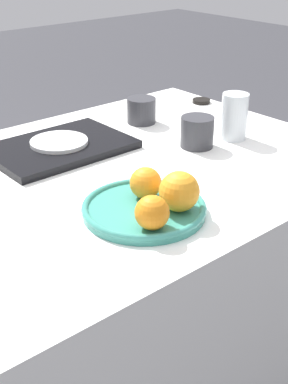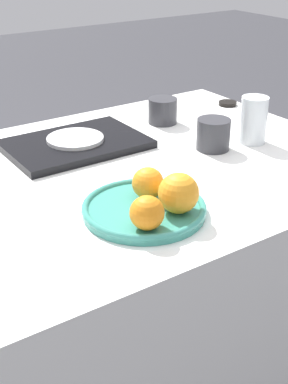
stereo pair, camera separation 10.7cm
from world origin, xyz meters
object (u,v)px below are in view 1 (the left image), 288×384
(fruit_platter, at_px, (144,209))
(cup_0, at_px, (141,111))
(orange_1, at_px, (152,213))
(orange_2, at_px, (179,191))
(side_plate, at_px, (59,142))
(soy_dish, at_px, (201,101))
(serving_tray, at_px, (59,147))
(water_glass, at_px, (234,116))
(cup_2, at_px, (197,132))
(orange_0, at_px, (146,183))

(fruit_platter, height_order, cup_0, cup_0)
(fruit_platter, distance_m, orange_1, 0.09)
(orange_2, bearing_deg, side_plate, 89.17)
(orange_1, height_order, soy_dish, orange_1)
(orange_2, height_order, serving_tray, orange_2)
(serving_tray, relative_size, cup_0, 4.20)
(serving_tray, height_order, side_plate, side_plate)
(cup_0, distance_m, soy_dish, 0.28)
(fruit_platter, relative_size, side_plate, 1.70)
(orange_2, relative_size, water_glass, 0.65)
(cup_0, bearing_deg, fruit_platter, -129.68)
(serving_tray, bearing_deg, cup_0, 5.87)
(orange_1, distance_m, cup_2, 0.47)
(side_plate, bearing_deg, serving_tray, 90.00)
(fruit_platter, bearing_deg, serving_tray, 82.55)
(orange_0, relative_size, serving_tray, 0.19)
(orange_0, distance_m, orange_2, 0.09)
(fruit_platter, height_order, serving_tray, fruit_platter)
(orange_0, distance_m, water_glass, 0.46)
(orange_0, xyz_separation_m, water_glass, (0.44, 0.14, 0.01))
(orange_2, distance_m, cup_2, 0.39)
(cup_2, height_order, soy_dish, cup_2)
(cup_0, bearing_deg, orange_2, -122.77)
(side_plate, relative_size, cup_0, 1.76)
(orange_1, xyz_separation_m, side_plate, (0.10, 0.48, -0.02))
(soy_dish, bearing_deg, orange_2, -139.31)
(orange_1, bearing_deg, orange_0, 54.85)
(orange_2, bearing_deg, soy_dish, 40.69)
(orange_2, xyz_separation_m, side_plate, (0.01, 0.46, -0.03))
(orange_1, height_order, cup_2, same)
(fruit_platter, height_order, side_plate, side_plate)
(fruit_platter, distance_m, orange_2, 0.08)
(orange_1, distance_m, water_glass, 0.57)
(orange_1, xyz_separation_m, soy_dish, (0.68, 0.53, -0.04))
(side_plate, bearing_deg, orange_2, -90.83)
(orange_0, bearing_deg, orange_2, -79.65)
(water_glass, bearing_deg, side_plate, 150.74)
(water_glass, bearing_deg, fruit_platter, -160.08)
(orange_0, relative_size, cup_0, 0.79)
(cup_0, xyz_separation_m, cup_2, (-0.01, -0.24, 0.00))
(orange_2, bearing_deg, serving_tray, 89.17)
(fruit_platter, xyz_separation_m, soy_dish, (0.64, 0.46, -0.01))
(orange_2, bearing_deg, water_glass, 27.91)
(serving_tray, bearing_deg, water_glass, -29.26)
(orange_0, relative_size, water_glass, 0.53)
(orange_1, bearing_deg, soy_dish, 37.84)
(orange_1, height_order, cup_0, orange_1)
(fruit_platter, distance_m, cup_0, 0.57)
(water_glass, xyz_separation_m, side_plate, (-0.42, 0.23, -0.04))
(orange_0, xyz_separation_m, orange_2, (0.02, -0.08, 0.01))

